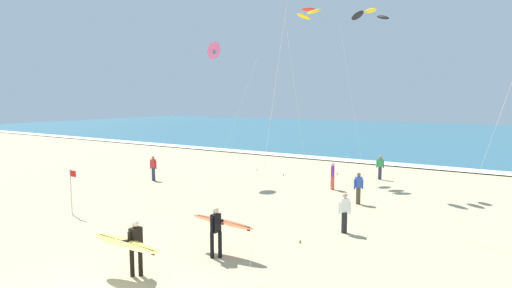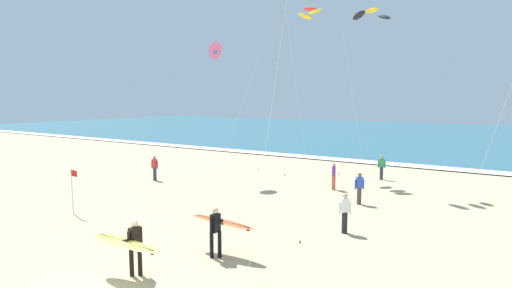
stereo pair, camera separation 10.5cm
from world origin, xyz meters
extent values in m
cube|color=#2D6075|center=(0.00, 55.73, 0.04)|extent=(160.00, 60.00, 0.08)
cube|color=white|center=(0.00, 26.03, 0.09)|extent=(160.00, 1.80, 0.01)
cylinder|color=black|center=(-0.68, 1.31, 0.44)|extent=(0.13, 0.13, 0.88)
cylinder|color=black|center=(-0.51, 1.47, 0.44)|extent=(0.13, 0.13, 0.88)
cube|color=black|center=(-0.60, 1.39, 1.18)|extent=(0.21, 0.35, 0.60)
cube|color=blue|center=(-0.70, 1.39, 1.22)|extent=(0.02, 0.20, 0.32)
sphere|color=beige|center=(-0.60, 1.39, 1.60)|extent=(0.21, 0.21, 0.21)
cylinder|color=black|center=(-0.59, 1.16, 1.29)|extent=(0.09, 0.09, 0.26)
cylinder|color=black|center=(-0.65, 1.07, 1.16)|extent=(0.25, 0.09, 0.14)
cylinder|color=black|center=(-0.60, 1.62, 1.14)|extent=(0.09, 0.09, 0.56)
ellipsoid|color=#EFD14C|center=(-0.59, 1.03, 1.12)|extent=(2.52, 0.64, 0.16)
cube|color=#333333|center=(-0.59, 1.03, 1.16)|extent=(2.20, 0.09, 0.09)
cube|color=#262628|center=(0.46, 1.06, 1.05)|extent=(0.12, 0.02, 0.14)
cylinder|color=black|center=(0.44, 3.65, 0.44)|extent=(0.13, 0.13, 0.88)
cylinder|color=black|center=(0.64, 3.82, 0.44)|extent=(0.13, 0.13, 0.88)
cube|color=black|center=(0.54, 3.73, 1.18)|extent=(0.21, 0.34, 0.60)
cube|color=white|center=(0.44, 3.73, 1.22)|extent=(0.02, 0.20, 0.32)
sphere|color=beige|center=(0.54, 3.73, 1.60)|extent=(0.21, 0.21, 0.21)
cylinder|color=black|center=(0.55, 3.50, 1.14)|extent=(0.09, 0.09, 0.56)
cylinder|color=black|center=(0.54, 3.96, 1.29)|extent=(0.09, 0.09, 0.26)
cylinder|color=black|center=(0.48, 4.05, 1.16)|extent=(0.25, 0.08, 0.14)
ellipsoid|color=orange|center=(0.54, 4.09, 1.12)|extent=(2.47, 0.54, 0.17)
cube|color=#333333|center=(0.54, 4.09, 1.16)|extent=(2.16, 0.07, 0.10)
cube|color=#262628|center=(1.57, 4.11, 1.05)|extent=(0.12, 0.01, 0.14)
cone|color=pink|center=(-7.64, 14.15, 8.28)|extent=(0.61, 1.17, 1.10)
cube|color=#2D99DB|center=(-7.64, 14.15, 8.14)|extent=(0.40, 0.08, 0.24)
cylinder|color=silver|center=(-7.30, 16.22, 4.06)|extent=(0.69, 4.14, 7.93)
cylinder|color=brown|center=(-6.96, 18.28, 0.05)|extent=(0.06, 0.06, 0.10)
cylinder|color=silver|center=(2.37, 4.59, 6.33)|extent=(0.16, 3.69, 12.46)
cylinder|color=brown|center=(2.30, 6.43, 0.05)|extent=(0.06, 0.06, 0.10)
ellipsoid|color=yellow|center=(-2.61, 18.31, 10.83)|extent=(1.13, 1.18, 0.50)
ellipsoid|color=red|center=(-3.23, 18.83, 11.14)|extent=(1.13, 1.17, 0.20)
ellipsoid|color=yellow|center=(-3.85, 19.35, 10.83)|extent=(1.13, 1.18, 0.50)
cylinder|color=silver|center=(-3.79, 18.17, 5.42)|extent=(1.12, 1.34, 10.64)
cylinder|color=brown|center=(-4.34, 17.51, 0.05)|extent=(0.06, 0.06, 0.10)
ellipsoid|color=black|center=(0.77, 16.79, 9.97)|extent=(1.13, 1.08, 0.51)
ellipsoid|color=yellow|center=(1.32, 17.42, 10.28)|extent=(1.12, 1.07, 0.20)
ellipsoid|color=black|center=(1.88, 18.05, 9.97)|extent=(1.13, 1.08, 0.51)
cylinder|color=silver|center=(0.00, 18.58, 4.98)|extent=(2.67, 2.33, 9.77)
cylinder|color=brown|center=(-1.33, 19.74, 0.05)|extent=(0.06, 0.06, 0.10)
cylinder|color=#4C3D2D|center=(2.35, 12.89, 0.42)|extent=(0.22, 0.22, 0.84)
cube|color=#3351B7|center=(2.35, 12.89, 1.11)|extent=(0.36, 0.35, 0.54)
sphere|color=brown|center=(2.35, 12.89, 1.49)|extent=(0.20, 0.20, 0.20)
cylinder|color=#3351B7|center=(2.20, 12.75, 1.01)|extent=(0.08, 0.08, 0.50)
cylinder|color=#3351B7|center=(2.50, 13.03, 1.01)|extent=(0.08, 0.08, 0.50)
cylinder|color=#2D334C|center=(-10.60, 11.59, 0.42)|extent=(0.22, 0.22, 0.84)
cube|color=red|center=(-10.60, 11.59, 1.11)|extent=(0.35, 0.24, 0.54)
sphere|color=#A87A59|center=(-10.60, 11.59, 1.49)|extent=(0.20, 0.20, 0.20)
cylinder|color=red|center=(-10.81, 11.55, 1.01)|extent=(0.08, 0.08, 0.50)
cylinder|color=red|center=(-10.40, 11.63, 1.01)|extent=(0.08, 0.08, 0.50)
cylinder|color=#2D334C|center=(1.60, 19.66, 0.42)|extent=(0.22, 0.22, 0.84)
cube|color=#339351|center=(1.60, 19.66, 1.11)|extent=(0.35, 0.23, 0.54)
sphere|color=#A87A59|center=(1.60, 19.66, 1.49)|extent=(0.20, 0.20, 0.20)
cylinder|color=#339351|center=(1.39, 19.63, 1.01)|extent=(0.08, 0.08, 0.50)
cylinder|color=#339351|center=(1.80, 19.70, 1.01)|extent=(0.08, 0.08, 0.50)
cylinder|color=black|center=(3.26, 8.36, 0.42)|extent=(0.22, 0.22, 0.84)
cube|color=white|center=(3.26, 8.36, 1.11)|extent=(0.36, 0.34, 0.54)
sphere|color=tan|center=(3.26, 8.36, 1.49)|extent=(0.20, 0.20, 0.20)
cylinder|color=white|center=(3.09, 8.23, 1.01)|extent=(0.08, 0.08, 0.50)
cylinder|color=white|center=(3.42, 8.49, 1.01)|extent=(0.08, 0.08, 0.50)
cylinder|color=#D8593F|center=(0.07, 15.25, 0.42)|extent=(0.22, 0.22, 0.84)
cube|color=purple|center=(0.07, 15.25, 1.11)|extent=(0.26, 0.36, 0.54)
sphere|color=beige|center=(0.07, 15.25, 1.49)|extent=(0.20, 0.20, 0.20)
cylinder|color=purple|center=(0.01, 15.45, 1.01)|extent=(0.08, 0.08, 0.50)
cylinder|color=purple|center=(0.13, 15.05, 1.01)|extent=(0.08, 0.08, 0.50)
cylinder|color=silver|center=(-8.04, 4.21, 1.05)|extent=(0.05, 0.05, 2.10)
cube|color=red|center=(-7.82, 4.21, 1.90)|extent=(0.40, 0.02, 0.28)
camera|label=1|loc=(8.42, -6.34, 5.20)|focal=28.16mm
camera|label=2|loc=(8.51, -6.28, 5.20)|focal=28.16mm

